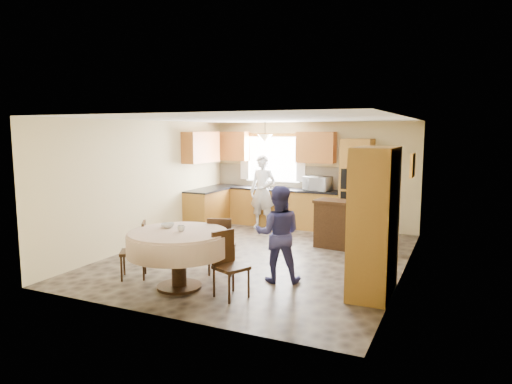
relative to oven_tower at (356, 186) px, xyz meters
The scene contains 36 objects.
floor 3.11m from the oven_tower, 113.15° to the right, with size 5.00×6.00×0.01m, color brown.
ceiling 3.26m from the oven_tower, 113.15° to the right, with size 5.00×6.00×0.01m, color white.
wall_back 1.21m from the oven_tower, 164.91° to the left, with size 5.00×0.02×2.50m, color beige.
wall_front 5.81m from the oven_tower, 101.43° to the right, with size 5.00×0.02×2.50m, color beige.
wall_left 4.54m from the oven_tower, 143.61° to the right, with size 0.02×6.00×2.50m, color beige.
wall_right 3.02m from the oven_tower, 63.35° to the right, with size 0.02×6.00×2.50m, color beige.
window 2.24m from the oven_tower, behind, with size 1.40×0.03×1.10m, color white.
curtain_left 2.97m from the oven_tower, behind, with size 0.22×0.02×1.15m, color white.
curtain_right 1.54m from the oven_tower, behind, with size 0.22×0.02×1.15m, color white.
base_cab_back 2.09m from the oven_tower, behind, with size 3.30×0.60×0.88m, color #BD8732.
counter_back 2.01m from the oven_tower, behind, with size 3.30×0.64×0.04m, color black.
base_cab_left 3.52m from the oven_tower, 165.12° to the right, with size 0.60×1.20×0.88m, color #BD8732.
counter_left 3.47m from the oven_tower, 165.12° to the right, with size 0.64×1.20×0.04m, color black.
backsplash 2.03m from the oven_tower, behind, with size 3.30×0.02×0.55m, color beige.
wall_cab_left 3.31m from the oven_tower, behind, with size 0.85×0.33×0.72m, color #CC6C33.
wall_cab_right 1.32m from the oven_tower, behind, with size 0.90×0.33×0.72m, color #CC6C33.
wall_cab_side 3.70m from the oven_tower, 165.67° to the right, with size 0.33×1.20×0.72m, color #CC6C33.
oven_tower is the anchor object (origin of this frame).
oven_upper 0.37m from the oven_tower, 90.00° to the right, with size 0.56×0.01×0.45m, color black.
oven_lower 0.44m from the oven_tower, 90.00° to the right, with size 0.56×0.01×0.45m, color black.
pendant 2.40m from the oven_tower, behind, with size 0.36×0.36×0.18m, color beige.
sideboard 1.61m from the oven_tower, 84.56° to the right, with size 1.24×0.51×0.89m, color #3C2210.
space_heater 2.05m from the oven_tower, 62.56° to the right, with size 0.39×0.27×0.53m, color black.
cupboard 3.93m from the oven_tower, 74.18° to the right, with size 0.54×1.09×2.07m, color #BD8732.
dining_table 4.98m from the oven_tower, 108.18° to the right, with size 1.48×1.48×0.85m.
chair_left 5.21m from the oven_tower, 117.68° to the right, with size 0.53×0.53×0.89m.
chair_back 4.15m from the oven_tower, 108.43° to the right, with size 0.51×0.51×0.93m.
chair_right 4.80m from the oven_tower, 98.95° to the right, with size 0.52×0.52×0.92m.
framed_picture 2.09m from the oven_tower, 48.87° to the right, with size 0.06×0.52×0.43m.
microwave 0.90m from the oven_tower, behind, with size 0.59×0.40×0.33m, color silver.
person_sink 2.17m from the oven_tower, 169.57° to the right, with size 0.63×0.42×1.73m, color silver.
person_dining 3.85m from the oven_tower, 95.23° to the right, with size 0.72×0.56×1.47m, color navy.
bowl_sideboard 1.50m from the oven_tower, 98.93° to the right, with size 0.24×0.24×0.06m, color #B2B2B2.
bottle_sideboard 1.60m from the oven_tower, 67.89° to the right, with size 0.12×0.12×0.31m, color silver.
cup_table 4.94m from the oven_tower, 107.74° to the right, with size 0.11×0.11×0.09m, color #B2B2B2.
bowl_table 4.94m from the oven_tower, 111.84° to the right, with size 0.20×0.20×0.06m, color #B2B2B2.
Camera 1 is at (3.32, -7.43, 2.29)m, focal length 32.00 mm.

